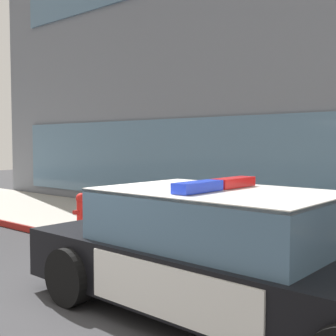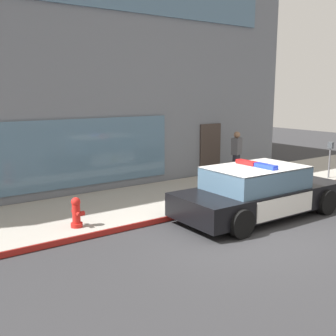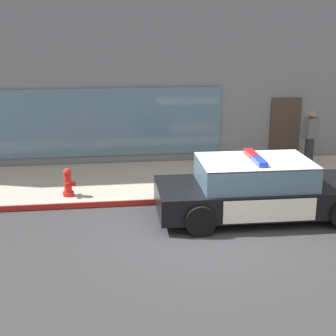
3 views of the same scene
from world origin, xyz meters
name	(u,v)px [view 1 (image 1 of 3)]	position (x,y,z in m)	size (l,w,h in m)	color
ground	(84,303)	(0.00, 0.00, 0.00)	(48.00, 48.00, 0.00)	#303033
sidewalk	(241,244)	(0.00, 3.57, 0.07)	(48.00, 3.47, 0.15)	#A39E93
curb_red_paint	(180,264)	(0.00, 1.82, 0.08)	(28.80, 0.04, 0.14)	maroon
storefront_building	(313,66)	(-1.68, 10.84, 4.40)	(18.21, 11.05, 8.81)	slate
police_cruiser	(227,255)	(1.49, 0.78, 0.68)	(4.93, 2.17, 1.49)	black
fire_hydrant	(82,211)	(-3.02, 2.38, 0.50)	(0.34, 0.39, 0.73)	red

